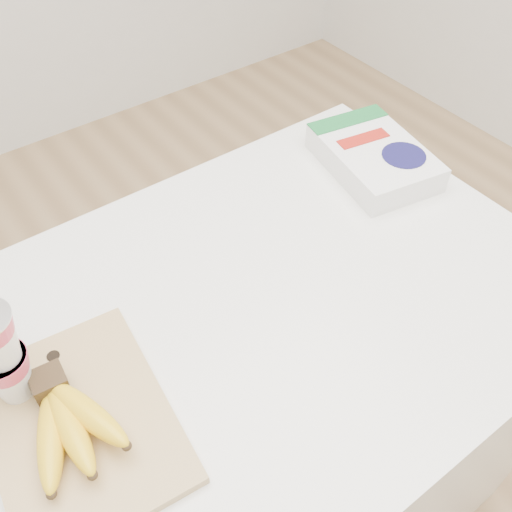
{
  "coord_description": "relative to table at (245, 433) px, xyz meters",
  "views": [
    {
      "loc": [
        -0.32,
        -0.49,
        1.62
      ],
      "look_at": [
        0.08,
        0.06,
        0.9
      ],
      "focal_mm": 40.0,
      "sensor_mm": 36.0,
      "label": 1
    }
  ],
  "objects": [
    {
      "name": "bananas",
      "position": [
        -0.31,
        -0.04,
        0.47
      ],
      "size": [
        0.14,
        0.19,
        0.06
      ],
      "color": "#382816",
      "rests_on": "cutting_board"
    },
    {
      "name": "table",
      "position": [
        0.0,
        0.0,
        0.0
      ],
      "size": [
        1.15,
        0.77,
        0.86
      ],
      "primitive_type": "cube",
      "color": "white",
      "rests_on": "ground"
    },
    {
      "name": "yogurt_stack",
      "position": [
        -0.35,
        0.07,
        0.54
      ],
      "size": [
        0.08,
        0.08,
        0.17
      ],
      "color": "white",
      "rests_on": "cutting_board"
    },
    {
      "name": "cereal_box",
      "position": [
        0.45,
        0.16,
        0.46
      ],
      "size": [
        0.23,
        0.29,
        0.06
      ],
      "rotation": [
        0.0,
        0.0,
        -0.18
      ],
      "color": "white",
      "rests_on": "table"
    },
    {
      "name": "cutting_board",
      "position": [
        -0.3,
        -0.03,
        0.44
      ],
      "size": [
        0.27,
        0.35,
        0.02
      ],
      "primitive_type": "cube",
      "rotation": [
        0.0,
        0.0,
        -0.1
      ],
      "color": "tan",
      "rests_on": "table"
    },
    {
      "name": "room",
      "position": [
        0.0,
        0.0,
        0.92
      ],
      "size": [
        4.0,
        4.0,
        4.0
      ],
      "color": "tan",
      "rests_on": "ground"
    }
  ]
}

